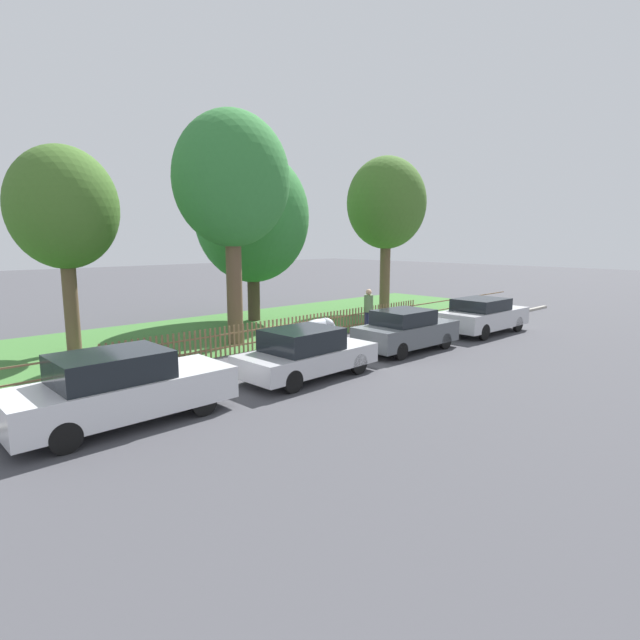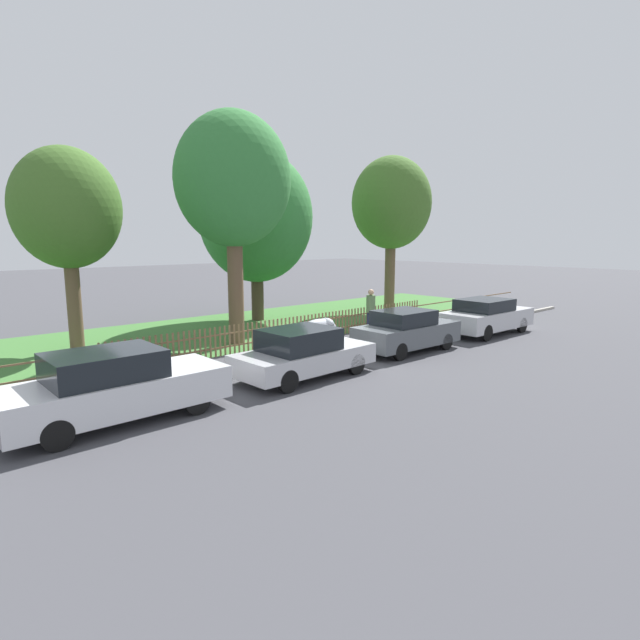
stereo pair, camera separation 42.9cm
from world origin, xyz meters
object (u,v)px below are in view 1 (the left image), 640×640
Objects in this scene: parked_car_silver_hatchback at (120,388)px; parked_car_black_saloon at (306,353)px; pedestrian_near_fence at (368,308)px; tree_far_left at (386,204)px; parked_car_red_compact at (483,315)px; covered_motorcycle at (319,331)px; tree_behind_motorcycle at (231,181)px; tree_mid_park at (252,217)px; tree_nearest_kerb at (63,209)px; parked_car_navy_estate at (406,330)px.

parked_car_silver_hatchback is 1.11× the size of parked_car_black_saloon.
pedestrian_near_fence reaches higher than parked_car_black_saloon.
tree_far_left is 8.18m from pedestrian_near_fence.
parked_car_silver_hatchback is at bearing 177.93° from parked_car_black_saloon.
tree_far_left reaches higher than parked_car_red_compact.
covered_motorcycle is 0.22× the size of tree_behind_motorcycle.
parked_car_black_saloon is 14.71m from tree_far_left.
covered_motorcycle is 0.23× the size of tree_mid_park.
tree_nearest_kerb is at bearing 150.30° from parked_car_red_compact.
tree_nearest_kerb is at bearing 112.70° from parked_car_black_saloon.
tree_mid_park is at bearing 75.38° from covered_motorcycle.
parked_car_navy_estate is 12.22m from tree_nearest_kerb.
tree_behind_motorcycle reaches higher than parked_car_navy_estate.
tree_behind_motorcycle reaches higher than parked_car_red_compact.
parked_car_black_saloon is at bearing -1.19° from parked_car_silver_hatchback.
tree_behind_motorcycle reaches higher than pedestrian_near_fence.
parked_car_red_compact is at bearing -0.83° from parked_car_silver_hatchback.
tree_far_left reaches higher than parked_car_navy_estate.
tree_nearest_kerb is 11.69m from pedestrian_near_fence.
tree_far_left is at bearing 73.92° from parked_car_red_compact.
parked_car_black_saloon is 9.78m from parked_car_red_compact.
parked_car_navy_estate is at bearing -55.34° from tree_behind_motorcycle.
parked_car_navy_estate is at bearing -0.03° from parked_car_silver_hatchback.
tree_mid_park reaches higher than pedestrian_near_fence.
tree_behind_motorcycle is at bearing -171.40° from tree_far_left.
pedestrian_near_fence reaches higher than covered_motorcycle.
tree_behind_motorcycle reaches higher than covered_motorcycle.
tree_mid_park is 4.33× the size of pedestrian_near_fence.
tree_nearest_kerb is 0.87× the size of tree_mid_park.
tree_nearest_kerb is at bearing 149.92° from tree_behind_motorcycle.
covered_motorcycle is 0.26× the size of tree_nearest_kerb.
parked_car_navy_estate is at bearing 165.35° from pedestrian_near_fence.
parked_car_black_saloon is 3.79m from covered_motorcycle.
parked_car_silver_hatchback reaches higher than parked_car_red_compact.
parked_car_red_compact is 2.42× the size of covered_motorcycle.
parked_car_red_compact is 11.30m from tree_behind_motorcycle.
tree_far_left is (17.16, 6.81, 4.90)m from parked_car_silver_hatchback.
parked_car_silver_hatchback is 0.67× the size of tree_nearest_kerb.
tree_mid_park is at bearing 119.40° from parked_car_red_compact.
pedestrian_near_fence reaches higher than parked_car_red_compact.
parked_car_silver_hatchback is at bearing 117.62° from pedestrian_near_fence.
parked_car_red_compact is 11.18m from tree_mid_park.
tree_nearest_kerb is (1.61, 7.96, 4.06)m from parked_car_silver_hatchback.
tree_far_left is (7.07, -2.24, 0.82)m from tree_mid_park.
parked_car_red_compact reaches higher than parked_car_black_saloon.
parked_car_black_saloon is 7.49m from tree_behind_motorcycle.
tree_far_left is 4.44× the size of pedestrian_near_fence.
pedestrian_near_fence is at bearing 64.83° from parked_car_navy_estate.
tree_far_left is at bearing 45.24° from parked_car_navy_estate.
tree_nearest_kerb is at bearing 175.76° from tree_far_left.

